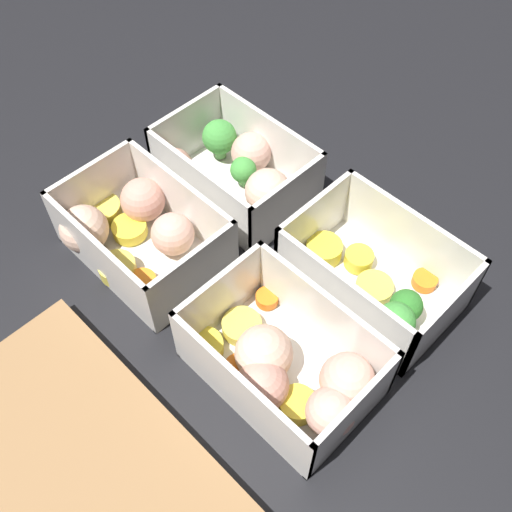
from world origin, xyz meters
TOP-DOWN VIEW (x-y plane):
  - ground_plane at (0.00, 0.00)m, footprint 4.00×4.00m
  - container_near_left at (-0.10, -0.06)m, footprint 0.16×0.11m
  - container_near_right at (0.10, -0.07)m, footprint 0.16×0.13m
  - container_far_left at (-0.10, 0.07)m, footprint 0.17×0.12m
  - container_far_right at (0.11, 0.06)m, footprint 0.18×0.13m
  - cutting_board at (-0.04, 0.25)m, footprint 0.28×0.18m

SIDE VIEW (x-z plane):
  - ground_plane at x=0.00m, z-range 0.00..0.00m
  - cutting_board at x=-0.04m, z-range 0.00..0.02m
  - container_far_right at x=0.11m, z-range -0.01..0.06m
  - container_near_left at x=-0.10m, z-range -0.01..0.06m
  - container_far_left at x=-0.10m, z-range -0.01..0.06m
  - container_near_right at x=0.10m, z-range -0.01..0.06m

